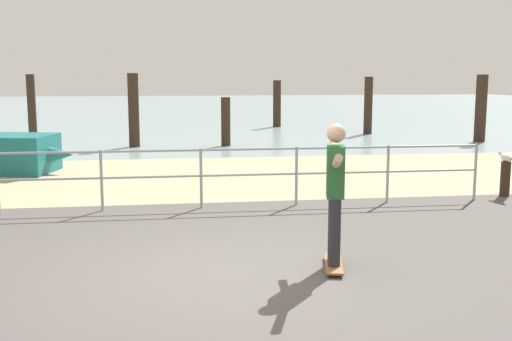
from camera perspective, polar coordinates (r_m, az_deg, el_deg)
ground_plane at (r=6.34m, az=-2.03°, el=-12.38°), size 24.00×10.00×0.04m
beach_strip at (r=14.08m, az=-5.48°, el=-0.58°), size 24.00×6.00×0.04m
sea_surface at (r=41.95m, az=-7.27°, el=5.63°), size 72.00×50.00×0.04m
railing_fence at (r=10.66m, az=-14.03°, el=-0.03°), size 13.34×0.05×1.05m
skateboard at (r=7.49m, az=7.14°, el=-8.53°), size 0.37×0.82×0.08m
skateboarder at (r=7.26m, az=7.28°, el=-1.36°), size 0.41×1.43×1.65m
bollard_short at (r=12.56m, az=21.90°, el=-0.76°), size 0.18×0.18×0.68m
seagull at (r=12.52m, az=21.97°, el=1.13°), size 0.17×0.49×0.18m
groyne_post_1 at (r=19.44m, az=-19.87°, el=4.93°), size 0.24×0.24×2.30m
groyne_post_2 at (r=19.96m, az=-11.17°, el=5.42°), size 0.34×0.34×2.33m
groyne_post_3 at (r=19.89m, az=-2.80°, el=4.48°), size 0.30×0.30×1.57m
groyne_post_4 at (r=27.16m, az=1.94°, el=6.14°), size 0.34×0.34×2.03m
groyne_post_5 at (r=24.25m, az=10.26°, el=5.88°), size 0.32×0.32×2.20m
groyne_post_6 at (r=22.42m, az=19.94°, el=5.36°), size 0.38×0.38×2.28m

